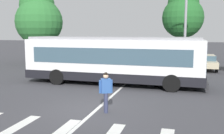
# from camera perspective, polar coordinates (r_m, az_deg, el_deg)

# --- Properties ---
(ground_plane) EXTENTS (160.00, 160.00, 0.00)m
(ground_plane) POSITION_cam_1_polar(r_m,az_deg,el_deg) (11.64, -4.90, -9.23)
(ground_plane) COLOR #3D3D42
(city_transit_bus) EXTENTS (11.55, 2.84, 3.06)m
(city_transit_bus) POSITION_cam_1_polar(r_m,az_deg,el_deg) (16.81, 0.19, 1.57)
(city_transit_bus) COLOR black
(city_transit_bus) RESTS_ON ground_plane
(pedestrian_crossing_street) EXTENTS (0.53, 0.41, 1.72)m
(pedestrian_crossing_street) POSITION_cam_1_polar(r_m,az_deg,el_deg) (10.96, -1.36, -5.05)
(pedestrian_crossing_street) COLOR #333856
(pedestrian_crossing_street) RESTS_ON ground_plane
(parked_car_black) EXTENTS (1.89, 4.51, 1.35)m
(parked_car_black) POSITION_cam_1_polar(r_m,az_deg,el_deg) (27.21, -9.60, 2.08)
(parked_car_black) COLOR black
(parked_car_black) RESTS_ON ground_plane
(parked_car_teal) EXTENTS (1.89, 4.51, 1.35)m
(parked_car_teal) POSITION_cam_1_polar(r_m,az_deg,el_deg) (26.56, -4.26, 2.03)
(parked_car_teal) COLOR black
(parked_car_teal) RESTS_ON ground_plane
(parked_car_silver) EXTENTS (2.00, 4.56, 1.35)m
(parked_car_silver) POSITION_cam_1_polar(r_m,az_deg,el_deg) (25.58, 1.23, 1.84)
(parked_car_silver) COLOR black
(parked_car_silver) RESTS_ON ground_plane
(parked_car_blue) EXTENTS (1.97, 4.55, 1.35)m
(parked_car_blue) POSITION_cam_1_polar(r_m,az_deg,el_deg) (24.71, 7.67, 1.56)
(parked_car_blue) COLOR black
(parked_car_blue) RESTS_ON ground_plane
(parked_car_white) EXTENTS (1.99, 4.56, 1.35)m
(parked_car_white) POSITION_cam_1_polar(r_m,az_deg,el_deg) (24.41, 13.44, 1.34)
(parked_car_white) COLOR black
(parked_car_white) RESTS_ON ground_plane
(parked_car_champagne) EXTENTS (1.89, 4.51, 1.35)m
(parked_car_champagne) POSITION_cam_1_polar(r_m,az_deg,el_deg) (24.73, 19.67, 1.18)
(parked_car_champagne) COLOR black
(parked_car_champagne) RESTS_ON ground_plane
(twin_arm_street_lamp) EXTENTS (4.27, 0.32, 8.67)m
(twin_arm_street_lamp) POSITION_cam_1_polar(r_m,az_deg,el_deg) (21.73, 15.86, 12.60)
(twin_arm_street_lamp) COLOR #939399
(twin_arm_street_lamp) RESTS_ON ground_plane
(background_tree_left) EXTENTS (4.96, 4.96, 8.01)m
(background_tree_left) POSITION_cam_1_polar(r_m,az_deg,el_deg) (29.29, -15.73, 10.44)
(background_tree_left) COLOR brown
(background_tree_left) RESTS_ON ground_plane
(background_tree_right) EXTENTS (4.49, 4.49, 8.18)m
(background_tree_right) POSITION_cam_1_polar(r_m,az_deg,el_deg) (30.19, 15.21, 11.23)
(background_tree_right) COLOR brown
(background_tree_right) RESTS_ON ground_plane
(crosswalk_painted_stripes) EXTENTS (7.44, 2.80, 0.01)m
(crosswalk_painted_stripes) POSITION_cam_1_polar(r_m,az_deg,el_deg) (9.20, -11.43, -14.02)
(crosswalk_painted_stripes) COLOR silver
(crosswalk_painted_stripes) RESTS_ON ground_plane
(lane_center_line) EXTENTS (0.16, 24.00, 0.01)m
(lane_center_line) POSITION_cam_1_polar(r_m,az_deg,el_deg) (13.38, -0.72, -6.94)
(lane_center_line) COLOR silver
(lane_center_line) RESTS_ON ground_plane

